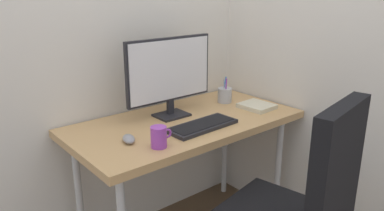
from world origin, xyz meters
TOP-DOWN VIEW (x-y plane):
  - desk at (0.00, 0.00)m, footprint 1.28×0.65m
  - office_chair at (0.05, -0.73)m, footprint 0.56×0.59m
  - monitor at (-0.02, 0.11)m, footprint 0.55×0.14m
  - keyboard at (-0.01, -0.15)m, footprint 0.40×0.17m
  - mouse at (-0.40, -0.08)m, footprint 0.08×0.11m
  - pen_holder at (0.40, 0.10)m, footprint 0.09×0.09m
  - notebook at (0.46, -0.11)m, footprint 0.18×0.20m
  - coffee_mug at (-0.32, -0.21)m, footprint 0.11×0.07m

SIDE VIEW (x-z plane):
  - office_chair at x=0.05m, z-range 0.02..1.07m
  - desk at x=0.00m, z-range 0.32..1.08m
  - keyboard at x=-0.01m, z-range 0.76..0.78m
  - notebook at x=0.46m, z-range 0.76..0.78m
  - mouse at x=-0.40m, z-range 0.76..0.79m
  - pen_holder at x=0.40m, z-range 0.73..0.89m
  - coffee_mug at x=-0.32m, z-range 0.76..0.86m
  - monitor at x=-0.02m, z-range 0.79..1.23m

